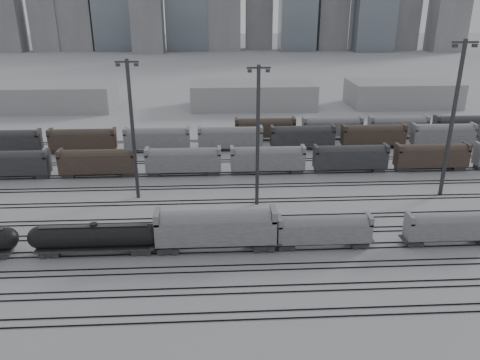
{
  "coord_description": "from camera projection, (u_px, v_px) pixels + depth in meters",
  "views": [
    {
      "loc": [
        -2.57,
        -57.38,
        33.27
      ],
      "look_at": [
        1.61,
        18.1,
        4.0
      ],
      "focal_mm": 35.0,
      "sensor_mm": 36.0,
      "label": 1
    }
  ],
  "objects": [
    {
      "name": "ground",
      "position": [
        236.0,
        253.0,
        65.57
      ],
      "size": [
        900.0,
        900.0,
        0.0
      ],
      "primitive_type": "plane",
      "color": "#B7B7BC",
      "rests_on": "ground"
    },
    {
      "name": "hopper_car_a",
      "position": [
        216.0,
        227.0,
        65.02
      ],
      "size": [
        16.85,
        3.35,
        6.03
      ],
      "color": "#252528",
      "rests_on": "ground"
    },
    {
      "name": "light_mast_d",
      "position": [
        453.0,
        116.0,
        80.16
      ],
      "size": [
        4.37,
        0.7,
        27.34
      ],
      "color": "#333335",
      "rests_on": "ground"
    },
    {
      "name": "tracks",
      "position": [
        231.0,
        202.0,
        81.84
      ],
      "size": [
        220.0,
        71.5,
        0.16
      ],
      "color": "black",
      "rests_on": "ground"
    },
    {
      "name": "bg_string_mid",
      "position": [
        302.0,
        138.0,
        110.18
      ],
      "size": [
        151.0,
        3.0,
        5.6
      ],
      "color": "#252528",
      "rests_on": "ground"
    },
    {
      "name": "hopper_car_b",
      "position": [
        324.0,
        229.0,
        66.08
      ],
      "size": [
        13.38,
        2.66,
        4.78
      ],
      "color": "#252528",
      "rests_on": "ground"
    },
    {
      "name": "warehouse_mid",
      "position": [
        253.0,
        95.0,
        153.1
      ],
      "size": [
        40.0,
        18.0,
        8.0
      ],
      "primitive_type": "cube",
      "color": "gray",
      "rests_on": "ground"
    },
    {
      "name": "tank_car_b",
      "position": [
        95.0,
        237.0,
        64.56
      ],
      "size": [
        18.21,
        3.03,
        4.5
      ],
      "color": "#252528",
      "rests_on": "ground"
    },
    {
      "name": "warehouse_left",
      "position": [
        35.0,
        97.0,
        149.49
      ],
      "size": [
        50.0,
        18.0,
        8.0
      ],
      "primitive_type": "cube",
      "color": "gray",
      "rests_on": "ground"
    },
    {
      "name": "bg_string_far",
      "position": [
        365.0,
        128.0,
        118.53
      ],
      "size": [
        66.0,
        3.0,
        5.6
      ],
      "color": "#43352A",
      "rests_on": "ground"
    },
    {
      "name": "light_mast_b",
      "position": [
        132.0,
        128.0,
        79.38
      ],
      "size": [
        3.9,
        0.62,
        24.35
      ],
      "color": "#333335",
      "rests_on": "ground"
    },
    {
      "name": "light_mast_c",
      "position": [
        258.0,
        134.0,
        76.85
      ],
      "size": [
        3.8,
        0.61,
        23.77
      ],
      "color": "#333335",
      "rests_on": "ground"
    },
    {
      "name": "bg_string_near",
      "position": [
        268.0,
        160.0,
        94.77
      ],
      "size": [
        151.0,
        3.0,
        5.6
      ],
      "color": "gray",
      "rests_on": "ground"
    },
    {
      "name": "warehouse_right",
      "position": [
        402.0,
        93.0,
        155.67
      ],
      "size": [
        35.0,
        18.0,
        8.0
      ],
      "primitive_type": "cube",
      "color": "gray",
      "rests_on": "ground"
    },
    {
      "name": "hopper_car_c",
      "position": [
        452.0,
        226.0,
        67.05
      ],
      "size": [
        13.3,
        2.64,
        4.75
      ],
      "color": "#252528",
      "rests_on": "ground"
    }
  ]
}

